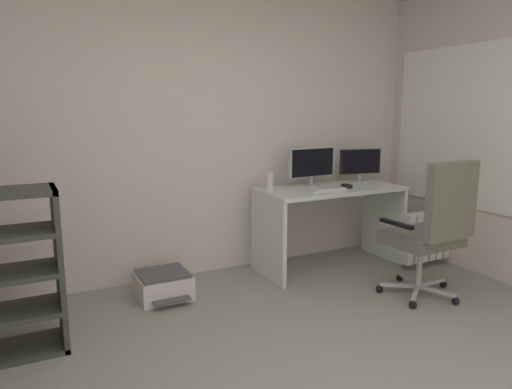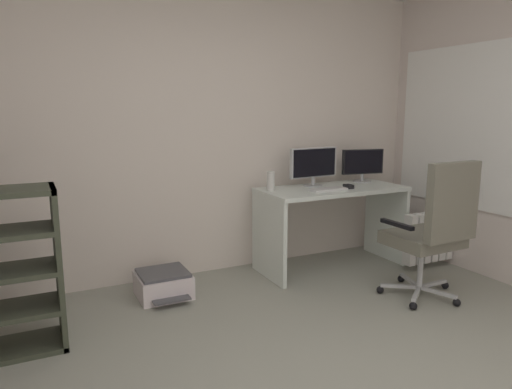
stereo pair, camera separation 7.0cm
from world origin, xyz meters
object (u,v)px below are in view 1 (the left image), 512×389
radiator (440,234)px  desktop_speaker (269,181)px  office_chair (433,226)px  printer (163,285)px  monitor_secondary (360,163)px  computer_mouse (347,186)px  monitor_main (312,164)px  keyboard (327,189)px  desk (330,210)px

radiator → desktop_speaker: bearing=162.3°
office_chair → radiator: 1.00m
desktop_speaker → printer: (-1.01, -0.09, -0.74)m
monitor_secondary → computer_mouse: monitor_secondary is taller
monitor_secondary → radiator: monitor_secondary is taller
monitor_main → radiator: bearing=-26.4°
computer_mouse → office_chair: bearing=-76.4°
keyboard → printer: keyboard is taller
monitor_secondary → computer_mouse: size_ratio=4.27×
monitor_secondary → printer: 2.22m
computer_mouse → radiator: computer_mouse is taller
keyboard → printer: (-1.47, 0.12, -0.67)m
office_chair → desktop_speaker: bearing=127.3°
desk → monitor_main: (-0.12, 0.14, 0.42)m
desk → computer_mouse: 0.27m
monitor_secondary → printer: size_ratio=0.91×
desk → radiator: (1.00, -0.41, -0.26)m
keyboard → office_chair: size_ratio=0.31×
desktop_speaker → office_chair: office_chair is taller
monitor_main → radiator: size_ratio=0.56×
monitor_main → monitor_secondary: size_ratio=1.19×
office_chair → printer: office_chair is taller
printer → monitor_secondary: bearing=3.9°
monitor_main → desktop_speaker: bearing=-174.2°
printer → radiator: (2.60, -0.42, 0.19)m
keyboard → computer_mouse: size_ratio=3.40×
desktop_speaker → computer_mouse: bearing=-15.8°
desk → keyboard: (-0.13, -0.12, 0.22)m
computer_mouse → desktop_speaker: desktop_speaker is taller
monitor_secondary → printer: (-2.05, -0.14, -0.84)m
monitor_secondary → computer_mouse: 0.46m
monitor_main → radiator: monitor_main is taller
desk → keyboard: bearing=-137.3°
desktop_speaker → radiator: bearing=-17.7°
desk → computer_mouse: bearing=-43.8°
monitor_main → monitor_secondary: 0.57m
monitor_main → keyboard: bearing=-92.8°
radiator → keyboard: bearing=165.4°
monitor_main → office_chair: size_ratio=0.46×
radiator → monitor_secondary: bearing=134.5°
desk → keyboard: keyboard is taller
desk → office_chair: size_ratio=1.23×
monitor_secondary → office_chair: bearing=-100.8°
printer → keyboard: bearing=-4.7°
desk → desktop_speaker: 0.67m
office_chair → printer: (-1.83, 0.99, -0.49)m
keyboard → desk: bearing=42.4°
desktop_speaker → printer: bearing=-174.8°
desk → office_chair: bearing=-76.4°
monitor_secondary → radiator: bearing=-45.5°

